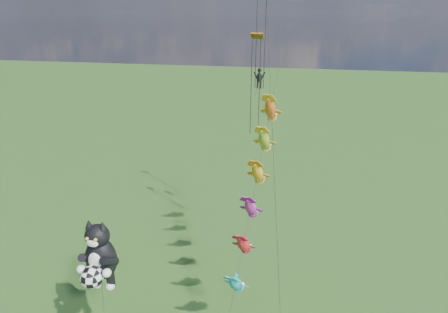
# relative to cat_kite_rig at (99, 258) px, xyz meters

# --- Properties ---
(cat_kite_rig) EXTENTS (2.60, 4.11, 10.56)m
(cat_kite_rig) POSITION_rel_cat_kite_rig_xyz_m (0.00, 0.00, 0.00)
(cat_kite_rig) COLOR brown
(cat_kite_rig) RESTS_ON ground
(fish_windsock_rig) EXTENTS (2.43, 15.85, 18.30)m
(fish_windsock_rig) POSITION_rel_cat_kite_rig_xyz_m (9.04, 6.99, 2.33)
(fish_windsock_rig) COLOR brown
(fish_windsock_rig) RESTS_ON ground
(parafoil_rig) EXTENTS (4.93, 17.02, 27.86)m
(parafoil_rig) POSITION_rel_cat_kite_rig_xyz_m (8.16, 15.80, 9.96)
(parafoil_rig) COLOR brown
(parafoil_rig) RESTS_ON ground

